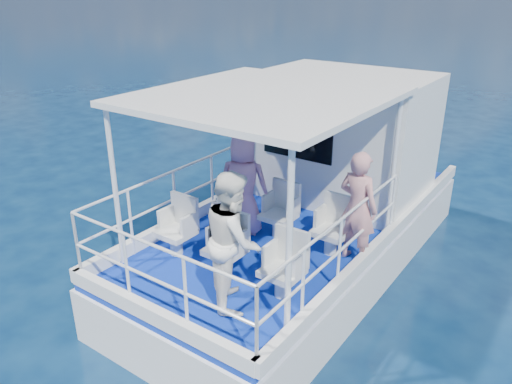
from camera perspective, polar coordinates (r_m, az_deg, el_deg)
ground at (r=8.08m, az=1.62°, el=-11.22°), size 2000.00×2000.00×0.00m
hull at (r=8.80m, az=5.29°, el=-8.19°), size 3.00×7.00×1.60m
deck at (r=8.39m, az=5.50°, el=-3.21°), size 2.90×6.90×0.10m
cabin at (r=9.05m, az=9.95°, el=6.36°), size 2.85×2.00×2.20m
canopy at (r=6.66m, az=0.95°, el=10.86°), size 3.00×3.20×0.08m
canopy_posts at (r=6.95m, az=0.65°, el=1.56°), size 2.77×2.97×2.20m
railings at (r=6.96m, az=-0.90°, el=-3.85°), size 2.84×3.59×1.00m
seat_port_fwd at (r=8.14m, az=-2.78°, el=-2.12°), size 0.48×0.46×0.38m
seat_center_fwd at (r=7.67m, az=2.54°, el=-3.77°), size 0.48×0.46×0.38m
seat_stbd_fwd at (r=7.28m, az=8.53°, el=-5.58°), size 0.48×0.46×0.38m
seat_port_aft at (r=7.27m, az=-9.12°, el=-5.65°), size 0.48×0.46×0.38m
seat_center_aft at (r=6.74m, az=-3.54°, el=-7.84°), size 0.48×0.46×0.38m
seat_stbd_aft at (r=6.30m, az=2.98°, el=-10.27°), size 0.48×0.46×0.38m
passenger_port_fwd at (r=7.55m, az=-1.47°, el=0.88°), size 0.72×0.63×1.60m
passenger_stbd_fwd at (r=6.91m, az=11.54°, el=-1.76°), size 0.64×0.47×1.60m
passenger_stbd_aft at (r=5.87m, az=-2.58°, el=-5.44°), size 1.02×1.04×1.69m
backpack_port at (r=7.96m, az=-2.92°, el=0.51°), size 0.34×0.19×0.44m
backpack_center at (r=6.51m, az=-3.74°, el=-4.70°), size 0.32×0.18×0.48m
compact_camera at (r=7.87m, az=-2.91°, el=2.19°), size 0.09×0.06×0.06m
panda at (r=6.33m, az=-3.64°, el=-1.30°), size 0.24×0.20×0.37m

